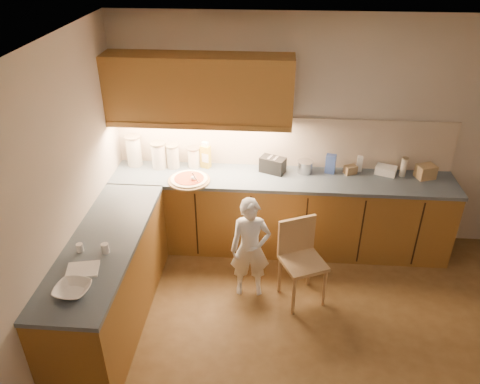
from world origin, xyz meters
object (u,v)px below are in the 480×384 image
(wooden_chair, at_px, (300,255))
(oil_jug, at_px, (206,156))
(toaster, at_px, (273,165))
(child, at_px, (250,248))
(pizza_on_board, at_px, (189,180))

(wooden_chair, xyz_separation_m, oil_jug, (-1.07, 1.00, 0.56))
(wooden_chair, relative_size, toaster, 2.80)
(oil_jug, bearing_deg, child, -60.26)
(oil_jug, relative_size, toaster, 1.00)
(toaster, bearing_deg, oil_jug, -161.74)
(child, distance_m, oil_jug, 1.26)
(pizza_on_board, xyz_separation_m, oil_jug, (0.13, 0.35, 0.12))
(child, height_order, toaster, same)
(oil_jug, bearing_deg, wooden_chair, -43.33)
(child, relative_size, oil_jug, 3.55)
(wooden_chair, distance_m, oil_jug, 1.57)
(pizza_on_board, distance_m, wooden_chair, 1.43)
(wooden_chair, bearing_deg, pizza_on_board, 127.17)
(child, height_order, wooden_chair, child)
(child, xyz_separation_m, oil_jug, (-0.57, 1.00, 0.51))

